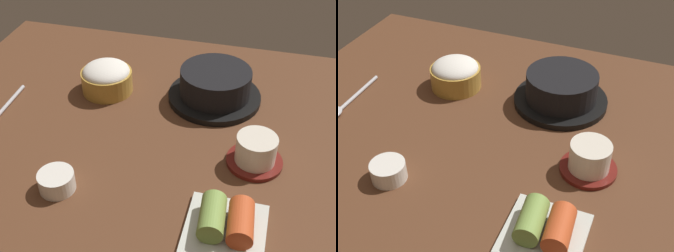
# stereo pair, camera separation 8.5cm
# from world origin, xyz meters

# --- Properties ---
(dining_table) EXTENTS (1.00, 0.76, 0.02)m
(dining_table) POSITION_xyz_m (0.00, 0.00, 0.01)
(dining_table) COLOR #56331E
(dining_table) RESTS_ON ground
(stone_pot) EXTENTS (0.20, 0.20, 0.07)m
(stone_pot) POSITION_xyz_m (0.08, 0.13, 0.05)
(stone_pot) COLOR black
(stone_pot) RESTS_ON dining_table
(rice_bowl) EXTENTS (0.11, 0.11, 0.07)m
(rice_bowl) POSITION_xyz_m (-0.15, 0.11, 0.05)
(rice_bowl) COLOR #B78C38
(rice_bowl) RESTS_ON dining_table
(tea_cup_with_saucer) EXTENTS (0.10, 0.10, 0.06)m
(tea_cup_with_saucer) POSITION_xyz_m (0.19, -0.05, 0.05)
(tea_cup_with_saucer) COLOR maroon
(tea_cup_with_saucer) RESTS_ON dining_table
(kimchi_plate) EXTENTS (0.12, 0.12, 0.05)m
(kimchi_plate) POSITION_xyz_m (0.16, -0.21, 0.04)
(kimchi_plate) COLOR silver
(kimchi_plate) RESTS_ON dining_table
(side_bowl_near) EXTENTS (0.06, 0.06, 0.03)m
(side_bowl_near) POSITION_xyz_m (-0.13, -0.19, 0.04)
(side_bowl_near) COLOR white
(side_bowl_near) RESTS_ON dining_table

